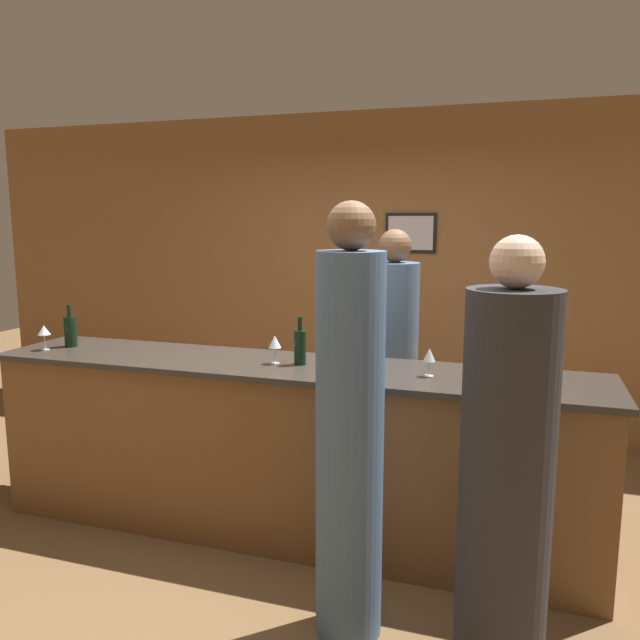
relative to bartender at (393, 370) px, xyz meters
The scene contains 12 objects.
ground_plane 1.29m from the bartender, 118.34° to the right, with size 14.00×14.00×0.00m, color brown.
back_wall 1.51m from the bartender, 109.25° to the left, with size 8.00×0.08×2.80m.
bar_counter 1.03m from the bartender, 118.34° to the right, with size 3.60×0.67×1.04m.
bartender is the anchor object (origin of this frame).
guest_0 1.84m from the bartender, 64.12° to the right, with size 0.37×0.37×1.81m.
guest_1 1.62m from the bartender, 85.10° to the right, with size 0.30×0.30×1.95m.
wine_bottle_0 2.16m from the bartender, 157.00° to the right, with size 0.08×0.08×0.28m.
wine_bottle_1 0.97m from the bartender, 113.69° to the right, with size 0.07×0.07×0.28m.
wine_bottle_2 0.66m from the bartender, 94.67° to the right, with size 0.07×0.07×0.29m.
wine_glass_0 1.02m from the bartender, 67.27° to the right, with size 0.07×0.07×0.15m.
wine_glass_1 2.30m from the bartender, 154.46° to the right, with size 0.08×0.08×0.16m.
wine_glass_2 1.06m from the bartender, 120.51° to the right, with size 0.07×0.07×0.17m.
Camera 1 is at (1.29, -3.27, 1.87)m, focal length 35.00 mm.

